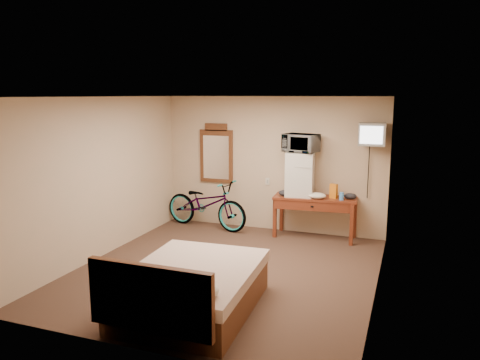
% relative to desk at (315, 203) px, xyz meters
% --- Properties ---
extents(room, '(4.60, 4.64, 2.50)m').
position_rel_desk_xyz_m(room, '(-0.88, -2.00, 0.61)').
color(room, '#482E24').
rests_on(room, ground).
extents(desk, '(1.49, 0.68, 0.75)m').
position_rel_desk_xyz_m(desk, '(0.00, 0.00, 0.00)').
color(desk, maroon).
rests_on(desk, floor).
extents(mini_fridge, '(0.52, 0.50, 0.78)m').
position_rel_desk_xyz_m(mini_fridge, '(-0.28, 0.04, 0.50)').
color(mini_fridge, silver).
rests_on(mini_fridge, desk).
extents(microwave, '(0.66, 0.52, 0.32)m').
position_rel_desk_xyz_m(microwave, '(-0.28, 0.04, 1.05)').
color(microwave, silver).
rests_on(microwave, mini_fridge).
extents(snack_bag, '(0.14, 0.11, 0.25)m').
position_rel_desk_xyz_m(snack_bag, '(0.32, 0.02, 0.24)').
color(snack_bag, orange).
rests_on(snack_bag, desk).
extents(blue_cup, '(0.08, 0.08, 0.13)m').
position_rel_desk_xyz_m(blue_cup, '(0.47, -0.07, 0.18)').
color(blue_cup, '#4694EF').
rests_on(blue_cup, desk).
extents(cloth_cream, '(0.33, 0.25, 0.10)m').
position_rel_desk_xyz_m(cloth_cream, '(0.05, -0.09, 0.16)').
color(cloth_cream, white).
rests_on(cloth_cream, desk).
extents(cloth_dark_a, '(0.30, 0.22, 0.11)m').
position_rel_desk_xyz_m(cloth_dark_a, '(-0.49, -0.09, 0.17)').
color(cloth_dark_a, black).
rests_on(cloth_dark_a, desk).
extents(cloth_dark_b, '(0.22, 0.18, 0.10)m').
position_rel_desk_xyz_m(cloth_dark_b, '(0.60, 0.07, 0.16)').
color(cloth_dark_b, black).
rests_on(cloth_dark_b, desk).
extents(crt_television, '(0.44, 0.56, 0.38)m').
position_rel_desk_xyz_m(crt_television, '(0.92, 0.02, 1.24)').
color(crt_television, black).
rests_on(crt_television, room).
extents(wall_mirror, '(0.67, 0.04, 1.14)m').
position_rel_desk_xyz_m(wall_mirror, '(-2.00, 0.27, 0.76)').
color(wall_mirror, '#5C2F1A').
rests_on(wall_mirror, room).
extents(bicycle, '(1.87, 0.94, 0.94)m').
position_rel_desk_xyz_m(bicycle, '(-2.08, -0.05, -0.17)').
color(bicycle, black).
rests_on(bicycle, floor).
extents(bed, '(1.51, 1.97, 0.90)m').
position_rel_desk_xyz_m(bed, '(-0.78, -3.38, -0.34)').
color(bed, '#5C2F1A').
rests_on(bed, floor).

